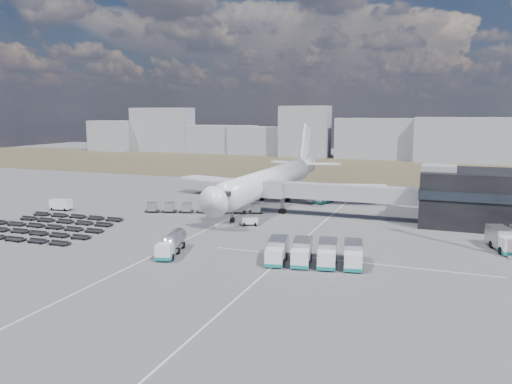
% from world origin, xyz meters
% --- Properties ---
extents(ground, '(420.00, 420.00, 0.00)m').
position_xyz_m(ground, '(0.00, 0.00, 0.00)').
color(ground, '#565659').
rests_on(ground, ground).
extents(grass_strip, '(420.00, 90.00, 0.01)m').
position_xyz_m(grass_strip, '(0.00, 110.00, 0.01)').
color(grass_strip, brown).
rests_on(grass_strip, ground).
extents(lane_markings, '(47.12, 110.00, 0.01)m').
position_xyz_m(lane_markings, '(9.77, 3.00, 0.01)').
color(lane_markings, silver).
rests_on(lane_markings, ground).
extents(terminal, '(30.40, 16.40, 11.00)m').
position_xyz_m(terminal, '(47.77, 23.96, 5.25)').
color(terminal, black).
rests_on(terminal, ground).
extents(jet_bridge, '(30.30, 3.80, 7.05)m').
position_xyz_m(jet_bridge, '(15.90, 20.42, 5.05)').
color(jet_bridge, '#939399').
rests_on(jet_bridge, ground).
extents(airliner, '(51.59, 64.53, 17.62)m').
position_xyz_m(airliner, '(0.00, 32.38, 5.29)').
color(airliner, white).
rests_on(airliner, ground).
extents(skyline, '(291.61, 24.15, 24.22)m').
position_xyz_m(skyline, '(-0.14, 152.33, 9.19)').
color(skyline, '#969AA4').
rests_on(skyline, ground).
extents(fuel_tanker, '(4.59, 9.47, 2.97)m').
position_xyz_m(fuel_tanker, '(0.04, -13.52, 1.48)').
color(fuel_tanker, white).
rests_on(fuel_tanker, ground).
extents(pushback_tug, '(3.29, 2.57, 1.34)m').
position_xyz_m(pushback_tug, '(4.00, 8.00, 0.67)').
color(pushback_tug, white).
rests_on(pushback_tug, ground).
extents(utility_van, '(4.59, 2.59, 2.31)m').
position_xyz_m(utility_van, '(-38.94, 7.12, 1.16)').
color(utility_van, white).
rests_on(utility_van, ground).
extents(catering_truck, '(3.89, 6.50, 2.79)m').
position_xyz_m(catering_truck, '(11.16, 36.01, 1.43)').
color(catering_truck, white).
rests_on(catering_truck, ground).
extents(service_trucks_near, '(13.92, 9.27, 2.86)m').
position_xyz_m(service_trucks_near, '(20.90, -10.76, 1.55)').
color(service_trucks_near, white).
rests_on(service_trucks_near, ground).
extents(uld_row, '(23.90, 9.23, 1.90)m').
position_xyz_m(uld_row, '(-9.17, 15.28, 1.14)').
color(uld_row, black).
rests_on(uld_row, ground).
extents(baggage_dollies, '(25.81, 20.25, 0.76)m').
position_xyz_m(baggage_dollies, '(-29.77, -7.53, 0.38)').
color(baggage_dollies, black).
rests_on(baggage_dollies, ground).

